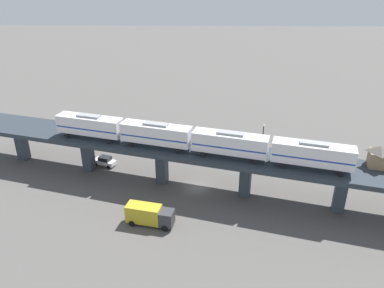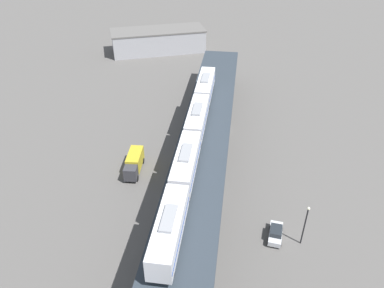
% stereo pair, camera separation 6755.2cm
% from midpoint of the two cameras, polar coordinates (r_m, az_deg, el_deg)
% --- Properties ---
extents(ground_plane, '(400.00, 400.00, 0.00)m').
position_cam_midpoint_polar(ground_plane, '(55.54, -26.46, -21.82)').
color(ground_plane, '#514F4C').
extents(elevated_viaduct, '(33.36, 90.77, 7.52)m').
position_cam_midpoint_polar(elevated_viaduct, '(51.17, -27.76, -16.84)').
color(elevated_viaduct, '#283039').
rests_on(elevated_viaduct, ground).
extents(subway_train, '(16.38, 48.65, 4.45)m').
position_cam_midpoint_polar(subway_train, '(48.71, -30.30, -14.35)').
color(subway_train, silver).
rests_on(subway_train, elevated_viaduct).
extents(signal_hut, '(3.98, 3.98, 3.40)m').
position_cam_midpoint_polar(signal_hut, '(39.83, 7.22, -21.86)').
color(signal_hut, '#8C7251').
rests_on(signal_hut, elevated_viaduct).
extents(street_car_silver, '(3.38, 4.75, 1.89)m').
position_cam_midpoint_polar(street_car_silver, '(57.19, -11.65, -16.23)').
color(street_car_silver, '#B7BABF').
rests_on(street_car_silver, ground).
extents(street_car_white, '(3.33, 4.75, 1.89)m').
position_cam_midpoint_polar(street_car_white, '(68.94, -37.63, -13.71)').
color(street_car_white, silver).
rests_on(street_car_white, ground).
extents(delivery_truck, '(3.76, 7.52, 3.20)m').
position_cam_midpoint_polar(delivery_truck, '(52.49, -40.12, -26.71)').
color(delivery_truck, '#333338').
rests_on(delivery_truck, ground).
extents(street_lamp, '(0.44, 0.44, 6.94)m').
position_cam_midpoint_polar(street_lamp, '(57.38, -9.76, -11.80)').
color(street_lamp, black).
rests_on(street_lamp, ground).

